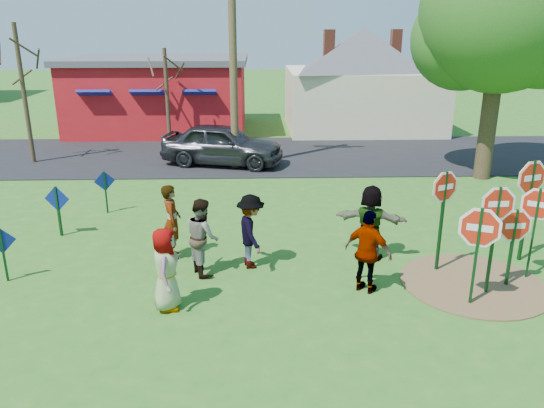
{
  "coord_description": "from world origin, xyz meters",
  "views": [
    {
      "loc": [
        -0.34,
        -11.51,
        5.5
      ],
      "look_at": [
        0.05,
        1.02,
        1.26
      ],
      "focal_mm": 35.0,
      "sensor_mm": 36.0,
      "label": 1
    }
  ],
  "objects_px": {
    "utility_pole": "(233,36)",
    "leafy_tree": "(506,20)",
    "stop_sign_b": "(444,196)",
    "person_a": "(166,269)",
    "suv": "(223,144)",
    "person_b": "(172,222)",
    "stop_sign_c": "(537,213)",
    "stop_sign_a": "(479,236)",
    "stop_sign_d": "(531,186)"
  },
  "relations": [
    {
      "from": "utility_pole",
      "to": "leafy_tree",
      "type": "bearing_deg",
      "value": -10.69
    },
    {
      "from": "stop_sign_b",
      "to": "person_a",
      "type": "relative_size",
      "value": 1.46
    },
    {
      "from": "person_a",
      "to": "suv",
      "type": "relative_size",
      "value": 0.35
    },
    {
      "from": "stop_sign_b",
      "to": "suv",
      "type": "bearing_deg",
      "value": 93.62
    },
    {
      "from": "person_b",
      "to": "utility_pole",
      "type": "xyz_separation_m",
      "value": [
        1.24,
        8.71,
        4.19
      ]
    },
    {
      "from": "stop_sign_b",
      "to": "stop_sign_c",
      "type": "distance_m",
      "value": 2.0
    },
    {
      "from": "stop_sign_b",
      "to": "leafy_tree",
      "type": "distance_m",
      "value": 9.84
    },
    {
      "from": "suv",
      "to": "utility_pole",
      "type": "height_order",
      "value": "utility_pole"
    },
    {
      "from": "leafy_tree",
      "to": "stop_sign_c",
      "type": "bearing_deg",
      "value": -106.86
    },
    {
      "from": "suv",
      "to": "leafy_tree",
      "type": "relative_size",
      "value": 0.56
    },
    {
      "from": "leafy_tree",
      "to": "utility_pole",
      "type": "bearing_deg",
      "value": 169.31
    },
    {
      "from": "stop_sign_c",
      "to": "leafy_tree",
      "type": "relative_size",
      "value": 0.26
    },
    {
      "from": "suv",
      "to": "leafy_tree",
      "type": "bearing_deg",
      "value": -88.24
    },
    {
      "from": "person_b",
      "to": "leafy_tree",
      "type": "bearing_deg",
      "value": -67.51
    },
    {
      "from": "stop_sign_a",
      "to": "leafy_tree",
      "type": "relative_size",
      "value": 0.26
    },
    {
      "from": "stop_sign_d",
      "to": "leafy_tree",
      "type": "xyz_separation_m",
      "value": [
        2.23,
        7.37,
        3.78
      ]
    },
    {
      "from": "stop_sign_b",
      "to": "suv",
      "type": "height_order",
      "value": "stop_sign_b"
    },
    {
      "from": "suv",
      "to": "person_b",
      "type": "bearing_deg",
      "value": -170.27
    },
    {
      "from": "stop_sign_d",
      "to": "utility_pole",
      "type": "distance_m",
      "value": 12.16
    },
    {
      "from": "stop_sign_d",
      "to": "suv",
      "type": "distance_m",
      "value": 12.42
    },
    {
      "from": "stop_sign_b",
      "to": "person_b",
      "type": "height_order",
      "value": "stop_sign_b"
    },
    {
      "from": "stop_sign_c",
      "to": "person_a",
      "type": "distance_m",
      "value": 8.1
    },
    {
      "from": "person_a",
      "to": "leafy_tree",
      "type": "height_order",
      "value": "leafy_tree"
    },
    {
      "from": "stop_sign_d",
      "to": "suv",
      "type": "relative_size",
      "value": 0.54
    },
    {
      "from": "stop_sign_a",
      "to": "person_b",
      "type": "height_order",
      "value": "stop_sign_a"
    },
    {
      "from": "leafy_tree",
      "to": "stop_sign_d",
      "type": "bearing_deg",
      "value": -106.83
    },
    {
      "from": "stop_sign_a",
      "to": "leafy_tree",
      "type": "distance_m",
      "value": 11.2
    },
    {
      "from": "stop_sign_b",
      "to": "utility_pole",
      "type": "bearing_deg",
      "value": 92.28
    },
    {
      "from": "stop_sign_a",
      "to": "suv",
      "type": "xyz_separation_m",
      "value": [
        -5.78,
        11.7,
        -0.64
      ]
    },
    {
      "from": "person_b",
      "to": "leafy_tree",
      "type": "distance_m",
      "value": 13.65
    },
    {
      "from": "stop_sign_b",
      "to": "person_b",
      "type": "bearing_deg",
      "value": 145.88
    },
    {
      "from": "leafy_tree",
      "to": "stop_sign_a",
      "type": "bearing_deg",
      "value": -114.28
    },
    {
      "from": "suv",
      "to": "stop_sign_a",
      "type": "bearing_deg",
      "value": -139.48
    },
    {
      "from": "utility_pole",
      "to": "stop_sign_c",
      "type": "bearing_deg",
      "value": -55.38
    },
    {
      "from": "stop_sign_b",
      "to": "utility_pole",
      "type": "distance_m",
      "value": 11.42
    },
    {
      "from": "stop_sign_d",
      "to": "utility_pole",
      "type": "bearing_deg",
      "value": 110.08
    },
    {
      "from": "stop_sign_a",
      "to": "stop_sign_b",
      "type": "distance_m",
      "value": 1.63
    },
    {
      "from": "stop_sign_d",
      "to": "person_a",
      "type": "height_order",
      "value": "stop_sign_d"
    },
    {
      "from": "person_a",
      "to": "utility_pole",
      "type": "bearing_deg",
      "value": -6.0
    },
    {
      "from": "stop_sign_b",
      "to": "leafy_tree",
      "type": "bearing_deg",
      "value": 35.16
    },
    {
      "from": "stop_sign_a",
      "to": "person_b",
      "type": "relative_size",
      "value": 1.2
    },
    {
      "from": "stop_sign_b",
      "to": "leafy_tree",
      "type": "relative_size",
      "value": 0.29
    },
    {
      "from": "stop_sign_d",
      "to": "person_a",
      "type": "bearing_deg",
      "value": 175.64
    },
    {
      "from": "stop_sign_a",
      "to": "leafy_tree",
      "type": "bearing_deg",
      "value": 88.54
    },
    {
      "from": "suv",
      "to": "leafy_tree",
      "type": "distance_m",
      "value": 11.36
    },
    {
      "from": "person_b",
      "to": "stop_sign_c",
      "type": "bearing_deg",
      "value": -110.04
    },
    {
      "from": "stop_sign_b",
      "to": "person_a",
      "type": "distance_m",
      "value": 6.34
    },
    {
      "from": "stop_sign_d",
      "to": "stop_sign_c",
      "type": "bearing_deg",
      "value": -125.58
    },
    {
      "from": "stop_sign_c",
      "to": "person_b",
      "type": "xyz_separation_m",
      "value": [
        -8.25,
        1.43,
        -0.64
      ]
    },
    {
      "from": "person_a",
      "to": "person_b",
      "type": "relative_size",
      "value": 0.93
    }
  ]
}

